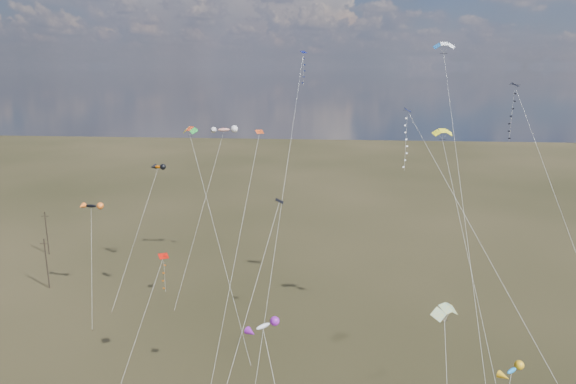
# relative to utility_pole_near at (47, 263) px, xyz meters

# --- Properties ---
(utility_pole_near) EXTENTS (1.40, 0.20, 8.00)m
(utility_pole_near) POSITION_rel_utility_pole_near_xyz_m (0.00, 0.00, 0.00)
(utility_pole_near) COLOR black
(utility_pole_near) RESTS_ON ground
(utility_pole_far) EXTENTS (1.40, 0.20, 8.00)m
(utility_pole_far) POSITION_rel_utility_pole_near_xyz_m (-8.00, 14.00, 0.00)
(utility_pole_far) COLOR black
(utility_pole_far) RESTS_ON ground
(diamond_black_high) EXTENTS (8.93, 20.31, 31.48)m
(diamond_black_high) POSITION_rel_utility_pole_near_xyz_m (62.49, -13.75, 22.66)
(diamond_black_high) COLOR black
(diamond_black_high) RESTS_ON ground
(diamond_navy_tall) EXTENTS (3.64, 30.51, 35.33)m
(diamond_navy_tall) POSITION_rel_utility_pole_near_xyz_m (38.36, 2.45, 26.02)
(diamond_navy_tall) COLOR #0C1252
(diamond_navy_tall) RESTS_ON ground
(diamond_black_mid) EXTENTS (6.18, 11.27, 22.07)m
(diamond_black_mid) POSITION_rel_utility_pole_near_xyz_m (36.83, -30.46, 10.94)
(diamond_black_mid) COLOR black
(diamond_black_mid) RESTS_ON ground
(diamond_red_low) EXTENTS (4.32, 9.02, 14.46)m
(diamond_red_low) POSITION_rel_utility_pole_near_xyz_m (25.88, -21.86, 7.76)
(diamond_red_low) COLOR #BD0F05
(diamond_red_low) RESTS_ON ground
(diamond_navy_right) EXTENTS (15.93, 21.15, 28.98)m
(diamond_navy_right) POSITION_rel_utility_pole_near_xyz_m (51.57, -16.64, 20.19)
(diamond_navy_right) COLOR #0D1451
(diamond_navy_right) RESTS_ON ground
(diamond_orange_center) EXTENTS (4.10, 15.66, 26.04)m
(diamond_orange_center) POSITION_rel_utility_pole_near_xyz_m (33.56, -15.52, 14.00)
(diamond_orange_center) COLOR #C63E14
(diamond_orange_center) RESTS_ON ground
(parafoil_yellow) EXTENTS (5.18, 19.76, 26.50)m
(parafoil_yellow) POSITION_rel_utility_pole_near_xyz_m (55.76, -8.90, 21.68)
(parafoil_yellow) COLOR yellow
(parafoil_yellow) RESTS_ON ground
(parafoil_blue_white) EXTENTS (2.88, 27.42, 36.40)m
(parafoil_blue_white) POSITION_rel_utility_pole_near_xyz_m (56.07, -4.60, 31.45)
(parafoil_blue_white) COLOR blue
(parafoil_blue_white) RESTS_ON ground
(parafoil_striped) EXTENTS (2.78, 12.03, 15.14)m
(parafoil_striped) POSITION_rel_utility_pole_near_xyz_m (52.32, -31.24, 10.36)
(parafoil_striped) COLOR yellow
(parafoil_striped) RESTS_ON ground
(parafoil_tricolor) EXTENTS (10.35, 12.37, 26.19)m
(parafoil_tricolor) POSITION_rel_utility_pole_near_xyz_m (25.30, -7.03, 21.36)
(parafoil_tricolor) COLOR yellow
(parafoil_tricolor) RESTS_ON ground
(novelty_black_orange) EXTENTS (5.54, 11.06, 14.30)m
(novelty_black_orange) POSITION_rel_utility_pole_near_xyz_m (8.73, -1.65, 9.64)
(novelty_black_orange) COLOR black
(novelty_black_orange) RESTS_ON ground
(novelty_orange_black) EXTENTS (3.93, 15.89, 18.34)m
(novelty_orange_black) POSITION_rel_utility_pole_near_xyz_m (15.54, 7.73, 13.60)
(novelty_orange_black) COLOR #D05700
(novelty_orange_black) RESTS_ON ground
(novelty_white_purple) EXTENTS (5.66, 9.83, 13.03)m
(novelty_white_purple) POSITION_rel_utility_pole_near_xyz_m (37.82, -32.03, 8.49)
(novelty_white_purple) COLOR silver
(novelty_white_purple) RESTS_ON ground
(novelty_redwhite_stripe) EXTENTS (6.04, 18.08, 23.96)m
(novelty_redwhite_stripe) POSITION_rel_utility_pole_near_xyz_m (25.47, 11.40, 19.16)
(novelty_redwhite_stripe) COLOR red
(novelty_redwhite_stripe) RESTS_ON ground
(novelty_blue_yellow) EXTENTS (4.68, 8.72, 13.28)m
(novelty_blue_yellow) POSITION_rel_utility_pole_near_xyz_m (55.66, -37.11, 8.71)
(novelty_blue_yellow) COLOR #177ACA
(novelty_blue_yellow) RESTS_ON ground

